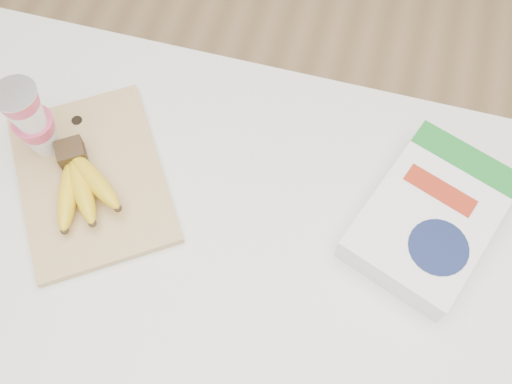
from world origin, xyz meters
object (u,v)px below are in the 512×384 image
cutting_board (92,178)px  yogurt_stack (31,119)px  cereal_box (430,216)px  bananas (80,183)px  table (241,334)px

cutting_board → yogurt_stack: bearing=125.5°
cereal_box → bananas: bearing=-149.6°
table → cereal_box: (0.30, 0.17, 0.52)m
bananas → cereal_box: (0.60, 0.10, -0.01)m
bananas → cereal_box: size_ratio=0.54×
cereal_box → yogurt_stack: bearing=-156.1°
yogurt_stack → cereal_box: yogurt_stack is taller
yogurt_stack → table: bearing=-19.1°
bananas → cereal_box: 0.61m
bananas → table: bearing=-13.8°
cutting_board → cereal_box: 0.60m
table → bananas: size_ratio=7.19×
table → cutting_board: cutting_board is taller
bananas → cereal_box: bearing=9.6°
bananas → yogurt_stack: (-0.10, 0.06, 0.07)m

